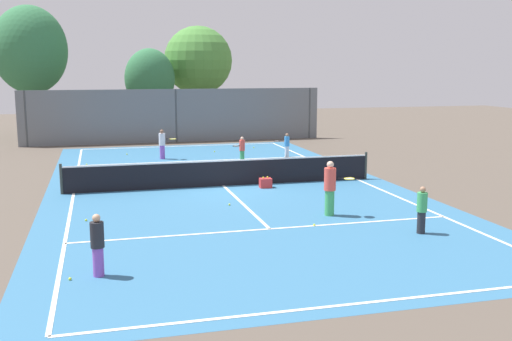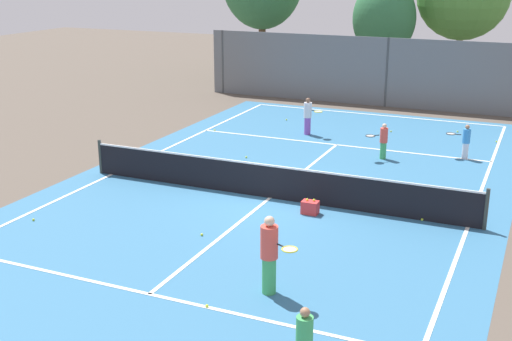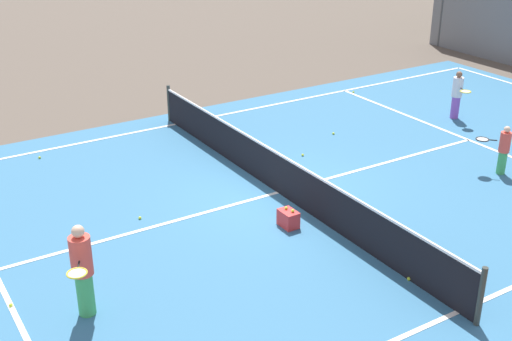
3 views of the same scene
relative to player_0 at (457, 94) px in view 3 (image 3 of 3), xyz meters
name	(u,v)px [view 3 (image 3 of 3)]	position (x,y,z in m)	size (l,w,h in m)	color
ground_plane	(278,193)	(1.52, -7.46, -0.76)	(80.00, 80.00, 0.00)	brown
court_surface	(278,193)	(1.52, -7.46, -0.75)	(13.00, 25.00, 0.01)	teal
tennis_net	(278,173)	(1.52, -7.46, -0.25)	(11.90, 0.10, 1.10)	#333833
player_0	(457,94)	(0.00, 0.00, 0.00)	(0.88, 0.60, 1.46)	purple
player_2	(503,149)	(3.50, -2.19, -0.11)	(0.75, 0.74, 1.25)	#3FA559
player_3	(82,270)	(3.74, -12.81, 0.11)	(0.93, 0.63, 1.69)	#3FA559
ball_crate	(288,219)	(2.99, -8.19, -0.57)	(0.44, 0.31, 0.43)	red
tennis_ball_0	(303,155)	(0.02, -5.69, -0.72)	(0.07, 0.07, 0.07)	#CCE533
tennis_ball_1	(11,305)	(2.85, -13.86, -0.72)	(0.07, 0.07, 0.07)	#CCE533
tennis_ball_2	(40,157)	(-3.48, -11.63, -0.72)	(0.07, 0.07, 0.07)	#CCE533
tennis_ball_4	(140,218)	(1.04, -10.72, -0.72)	(0.07, 0.07, 0.07)	#CCE533
tennis_ball_5	(353,92)	(-3.63, -0.96, -0.72)	(0.07, 0.07, 0.07)	#CCE533
tennis_ball_6	(457,93)	(-1.65, 1.93, -0.72)	(0.07, 0.07, 0.07)	#CCE533
tennis_ball_9	(333,133)	(-0.83, -4.00, -0.72)	(0.07, 0.07, 0.07)	#CCE533
tennis_ball_11	(409,279)	(5.86, -7.48, -0.72)	(0.07, 0.07, 0.07)	#CCE533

